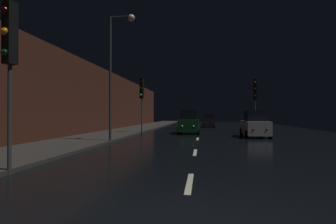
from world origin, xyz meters
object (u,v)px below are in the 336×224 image
object	(u,v)px
traffic_light_near_left	(9,48)
car_distant_taillights	(209,121)
traffic_light_far_left	(142,93)
traffic_light_far_right	(255,94)
car_parked_right_far	(255,125)
car_approaching_headlights	(189,123)
streetlamp_overhead	(117,60)

from	to	relation	value
traffic_light_near_left	car_distant_taillights	bearing A→B (deg)	179.98
traffic_light_near_left	traffic_light_far_left	bearing A→B (deg)	-168.54
traffic_light_far_right	car_parked_right_far	xyz separation A→B (m)	(-0.80, -4.15, -2.83)
traffic_light_far_right	car_approaching_headlights	xyz separation A→B (m)	(-6.29, -0.42, -2.79)
streetlamp_overhead	car_parked_right_far	xyz separation A→B (m)	(9.71, 5.66, -4.40)
traffic_light_near_left	traffic_light_far_right	world-z (taller)	traffic_light_near_left
traffic_light_far_left	car_distant_taillights	bearing A→B (deg)	169.68
streetlamp_overhead	car_approaching_headlights	bearing A→B (deg)	65.82
streetlamp_overhead	car_parked_right_far	distance (m)	12.07
traffic_light_far_right	car_approaching_headlights	world-z (taller)	traffic_light_far_right
traffic_light_near_left	traffic_light_far_left	world-z (taller)	traffic_light_far_left
traffic_light_far_left	car_parked_right_far	world-z (taller)	traffic_light_far_left
streetlamp_overhead	traffic_light_far_left	bearing A→B (deg)	91.53
traffic_light_far_right	streetlamp_overhead	size ratio (longest dim) A/B	0.63
traffic_light_far_left	traffic_light_far_right	world-z (taller)	traffic_light_far_left
streetlamp_overhead	traffic_light_far_right	bearing A→B (deg)	43.05
traffic_light_far_right	car_parked_right_far	world-z (taller)	traffic_light_far_right
car_parked_right_far	car_distant_taillights	size ratio (longest dim) A/B	1.09
car_approaching_headlights	car_distant_taillights	bearing A→B (deg)	170.74
car_parked_right_far	car_distant_taillights	distance (m)	17.47
traffic_light_far_left	car_approaching_headlights	xyz separation A→B (m)	(4.44, 1.05, -2.84)
car_parked_right_far	traffic_light_far_right	bearing A→B (deg)	-10.86
traffic_light_far_left	car_distant_taillights	distance (m)	16.20
traffic_light_near_left	car_distant_taillights	xyz separation A→B (m)	(6.73, 32.22, -2.96)
traffic_light_near_left	car_approaching_headlights	bearing A→B (deg)	178.19
traffic_light_far_left	streetlamp_overhead	xyz separation A→B (m)	(0.22, -8.34, 1.51)
traffic_light_near_left	car_approaching_headlights	distance (m)	19.54
car_approaching_headlights	car_parked_right_far	world-z (taller)	car_approaching_headlights
traffic_light_far_left	traffic_light_far_right	bearing A→B (deg)	112.10
streetlamp_overhead	car_distant_taillights	distance (m)	24.12
car_approaching_headlights	car_parked_right_far	distance (m)	6.64
traffic_light_near_left	car_approaching_headlights	xyz separation A→B (m)	(4.54, 18.79, -2.83)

